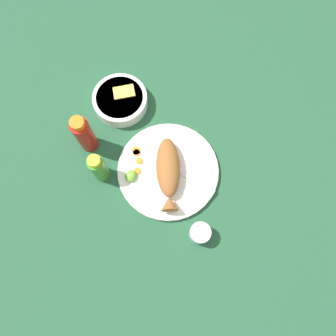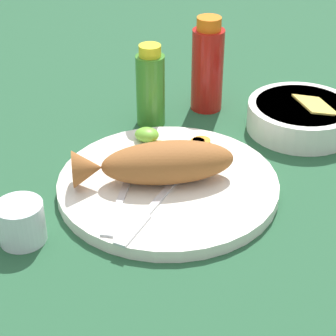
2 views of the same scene
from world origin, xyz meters
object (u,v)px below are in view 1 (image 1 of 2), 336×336
object	(u,v)px
fried_fish	(168,172)
fork_far	(183,191)
main_plate	(168,171)
fork_near	(192,180)
hot_sauce_bottle_green	(99,168)
guacamole_bowl	(120,100)
hot_sauce_bottle_red	(84,134)
salt_cup	(200,233)

from	to	relation	value
fried_fish	fork_far	bearing A→B (deg)	-143.15
main_plate	fork_near	world-z (taller)	fork_near
fork_far	hot_sauce_bottle_green	xyz separation A→B (m)	(-0.04, 0.26, 0.05)
hot_sauce_bottle_green	main_plate	bearing A→B (deg)	-64.87
main_plate	guacamole_bowl	world-z (taller)	guacamole_bowl
main_plate	guacamole_bowl	size ratio (longest dim) A/B	1.77
fork_near	fork_far	world-z (taller)	same
main_plate	hot_sauce_bottle_red	xyz separation A→B (m)	(-0.01, 0.27, 0.07)
fork_near	hot_sauce_bottle_green	bearing A→B (deg)	-153.21
main_plate	fork_near	xyz separation A→B (m)	(-0.00, -0.08, 0.01)
salt_cup	fork_far	bearing A→B (deg)	43.03
fried_fish	hot_sauce_bottle_red	world-z (taller)	hot_sauce_bottle_red
fork_far	hot_sauce_bottle_green	world-z (taller)	hot_sauce_bottle_green
fork_near	salt_cup	world-z (taller)	salt_cup
hot_sauce_bottle_red	hot_sauce_bottle_green	world-z (taller)	hot_sauce_bottle_red
hot_sauce_bottle_red	salt_cup	xyz separation A→B (m)	(-0.14, -0.44, -0.06)
fork_far	guacamole_bowl	bearing A→B (deg)	138.08
guacamole_bowl	salt_cup	bearing A→B (deg)	-127.45
salt_cup	fried_fish	bearing A→B (deg)	49.47
hot_sauce_bottle_green	salt_cup	xyz separation A→B (m)	(-0.06, -0.35, -0.04)
fried_fish	fork_near	size ratio (longest dim) A/B	1.27
fork_far	guacamole_bowl	distance (m)	0.37
guacamole_bowl	main_plate	bearing A→B (deg)	-123.95
main_plate	guacamole_bowl	xyz separation A→B (m)	(0.16, 0.24, 0.02)
salt_cup	guacamole_bowl	bearing A→B (deg)	52.55
salt_cup	hot_sauce_bottle_green	bearing A→B (deg)	80.56
hot_sauce_bottle_red	hot_sauce_bottle_green	xyz separation A→B (m)	(-0.08, -0.08, -0.01)
main_plate	fork_near	bearing A→B (deg)	-91.31
guacamole_bowl	fried_fish	bearing A→B (deg)	-125.35
fork_near	hot_sauce_bottle_red	size ratio (longest dim) A/B	1.10
salt_cup	guacamole_bowl	world-z (taller)	guacamole_bowl
hot_sauce_bottle_green	guacamole_bowl	xyz separation A→B (m)	(0.25, 0.05, -0.04)
fork_near	fork_far	xyz separation A→B (m)	(-0.04, 0.01, 0.00)
hot_sauce_bottle_red	hot_sauce_bottle_green	distance (m)	0.12
hot_sauce_bottle_green	salt_cup	size ratio (longest dim) A/B	2.31
main_plate	fork_near	distance (m)	0.08
fork_far	hot_sauce_bottle_red	world-z (taller)	hot_sauce_bottle_red
fork_far	fork_near	bearing A→B (deg)	66.80
fork_far	guacamole_bowl	xyz separation A→B (m)	(0.21, 0.31, 0.01)
salt_cup	fork_near	bearing A→B (deg)	29.22
main_plate	salt_cup	world-z (taller)	salt_cup
main_plate	fork_far	xyz separation A→B (m)	(-0.05, -0.07, 0.01)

